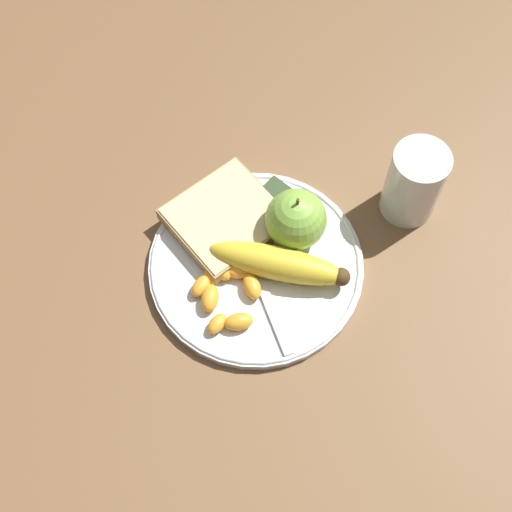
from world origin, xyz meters
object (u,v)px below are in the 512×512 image
(fork, at_px, (255,269))
(bread_slice, at_px, (226,219))
(jam_packet, at_px, (273,200))
(banana, at_px, (279,264))
(juice_glass, at_px, (414,184))
(apple, at_px, (296,220))
(plate, at_px, (256,265))

(fork, bearing_deg, bread_slice, 9.20)
(fork, height_order, jam_packet, jam_packet)
(fork, relative_size, jam_packet, 3.87)
(jam_packet, bearing_deg, fork, -153.05)
(banana, xyz_separation_m, jam_packet, (0.07, 0.06, -0.01))
(bread_slice, relative_size, jam_packet, 3.12)
(juice_glass, distance_m, apple, 0.15)
(apple, distance_m, fork, 0.08)
(plate, xyz_separation_m, fork, (-0.01, -0.00, 0.01))
(plate, bearing_deg, apple, -8.93)
(banana, bearing_deg, juice_glass, -18.06)
(banana, distance_m, bread_slice, 0.09)
(jam_packet, bearing_deg, bread_slice, 155.71)
(bread_slice, distance_m, fork, 0.07)
(bread_slice, distance_m, jam_packet, 0.06)
(fork, distance_m, jam_packet, 0.09)
(bread_slice, bearing_deg, banana, -94.73)
(juice_glass, xyz_separation_m, apple, (-0.13, 0.08, -0.00))
(apple, relative_size, jam_packet, 1.81)
(apple, relative_size, banana, 0.50)
(plate, relative_size, fork, 1.46)
(plate, distance_m, banana, 0.04)
(apple, relative_size, bread_slice, 0.58)
(plate, xyz_separation_m, apple, (0.06, -0.01, 0.04))
(plate, bearing_deg, bread_slice, 74.38)
(apple, bearing_deg, plate, 171.07)
(juice_glass, bearing_deg, apple, 149.56)
(plate, xyz_separation_m, jam_packet, (0.08, 0.04, 0.01))
(banana, xyz_separation_m, bread_slice, (0.01, 0.09, -0.01))
(juice_glass, bearing_deg, jam_packet, 132.94)
(apple, relative_size, fork, 0.47)
(plate, xyz_separation_m, banana, (0.01, -0.03, 0.02))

